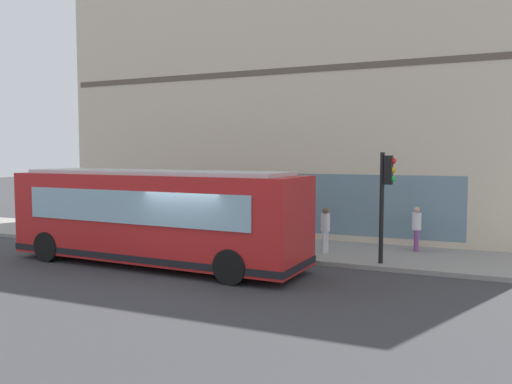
{
  "coord_description": "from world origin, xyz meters",
  "views": [
    {
      "loc": [
        -13.07,
        -7.7,
        3.59
      ],
      "look_at": [
        1.75,
        -1.22,
        2.39
      ],
      "focal_mm": 35.84,
      "sensor_mm": 36.0,
      "label": 1
    }
  ],
  "objects_px": {
    "pedestrian_by_light_pole": "(88,209)",
    "pedestrian_near_building_entrance": "(325,227)",
    "pedestrian_walking_along_curb": "(224,217)",
    "newspaper_vending_box": "(217,228)",
    "pedestrian_near_hydrant": "(417,226)",
    "city_bus_nearside": "(155,217)",
    "fire_hydrant": "(198,238)",
    "traffic_light_near_corner": "(386,186)"
  },
  "relations": [
    {
      "from": "pedestrian_by_light_pole",
      "to": "pedestrian_near_building_entrance",
      "type": "bearing_deg",
      "value": -95.09
    },
    {
      "from": "pedestrian_near_building_entrance",
      "to": "pedestrian_walking_along_curb",
      "type": "bearing_deg",
      "value": 85.25
    },
    {
      "from": "newspaper_vending_box",
      "to": "pedestrian_near_hydrant",
      "type": "bearing_deg",
      "value": -86.19
    },
    {
      "from": "city_bus_nearside",
      "to": "pedestrian_by_light_pole",
      "type": "height_order",
      "value": "city_bus_nearside"
    },
    {
      "from": "fire_hydrant",
      "to": "pedestrian_near_hydrant",
      "type": "distance_m",
      "value": 7.86
    },
    {
      "from": "traffic_light_near_corner",
      "to": "fire_hydrant",
      "type": "xyz_separation_m",
      "value": [
        0.04,
        6.77,
        -2.08
      ]
    },
    {
      "from": "newspaper_vending_box",
      "to": "pedestrian_walking_along_curb",
      "type": "bearing_deg",
      "value": -136.81
    },
    {
      "from": "fire_hydrant",
      "to": "newspaper_vending_box",
      "type": "height_order",
      "value": "newspaper_vending_box"
    },
    {
      "from": "city_bus_nearside",
      "to": "fire_hydrant",
      "type": "bearing_deg",
      "value": -3.24
    },
    {
      "from": "city_bus_nearside",
      "to": "pedestrian_by_light_pole",
      "type": "relative_size",
      "value": 6.08
    },
    {
      "from": "city_bus_nearside",
      "to": "traffic_light_near_corner",
      "type": "xyz_separation_m",
      "value": [
        2.47,
        -6.91,
        1.04
      ]
    },
    {
      "from": "pedestrian_by_light_pole",
      "to": "pedestrian_near_hydrant",
      "type": "bearing_deg",
      "value": -87.56
    },
    {
      "from": "fire_hydrant",
      "to": "pedestrian_near_building_entrance",
      "type": "bearing_deg",
      "value": -79.06
    },
    {
      "from": "fire_hydrant",
      "to": "pedestrian_by_light_pole",
      "type": "bearing_deg",
      "value": 74.49
    },
    {
      "from": "pedestrian_near_hydrant",
      "to": "pedestrian_walking_along_curb",
      "type": "relative_size",
      "value": 0.9
    },
    {
      "from": "pedestrian_near_building_entrance",
      "to": "newspaper_vending_box",
      "type": "height_order",
      "value": "pedestrian_near_building_entrance"
    },
    {
      "from": "city_bus_nearside",
      "to": "fire_hydrant",
      "type": "relative_size",
      "value": 13.7
    },
    {
      "from": "pedestrian_near_hydrant",
      "to": "pedestrian_walking_along_curb",
      "type": "xyz_separation_m",
      "value": [
        -1.28,
        7.0,
        0.12
      ]
    },
    {
      "from": "city_bus_nearside",
      "to": "pedestrian_walking_along_curb",
      "type": "bearing_deg",
      "value": -8.76
    },
    {
      "from": "pedestrian_by_light_pole",
      "to": "pedestrian_near_building_entrance",
      "type": "relative_size",
      "value": 1.05
    },
    {
      "from": "traffic_light_near_corner",
      "to": "pedestrian_walking_along_curb",
      "type": "bearing_deg",
      "value": 78.74
    },
    {
      "from": "traffic_light_near_corner",
      "to": "pedestrian_near_building_entrance",
      "type": "height_order",
      "value": "traffic_light_near_corner"
    },
    {
      "from": "fire_hydrant",
      "to": "pedestrian_near_hydrant",
      "type": "height_order",
      "value": "pedestrian_near_hydrant"
    },
    {
      "from": "pedestrian_near_hydrant",
      "to": "newspaper_vending_box",
      "type": "bearing_deg",
      "value": 93.81
    },
    {
      "from": "city_bus_nearside",
      "to": "pedestrian_by_light_pole",
      "type": "xyz_separation_m",
      "value": [
        4.41,
        6.69,
        -0.45
      ]
    },
    {
      "from": "pedestrian_walking_along_curb",
      "to": "newspaper_vending_box",
      "type": "relative_size",
      "value": 1.96
    },
    {
      "from": "fire_hydrant",
      "to": "pedestrian_walking_along_curb",
      "type": "relative_size",
      "value": 0.42
    },
    {
      "from": "city_bus_nearside",
      "to": "pedestrian_near_hydrant",
      "type": "xyz_separation_m",
      "value": [
        5.01,
        -7.58,
        -0.5
      ]
    },
    {
      "from": "pedestrian_by_light_pole",
      "to": "newspaper_vending_box",
      "type": "xyz_separation_m",
      "value": [
        0.09,
        -6.55,
        -0.5
      ]
    },
    {
      "from": "pedestrian_by_light_pole",
      "to": "pedestrian_walking_along_curb",
      "type": "distance_m",
      "value": 7.3
    },
    {
      "from": "pedestrian_near_hydrant",
      "to": "pedestrian_walking_along_curb",
      "type": "bearing_deg",
      "value": 100.36
    },
    {
      "from": "pedestrian_by_light_pole",
      "to": "pedestrian_near_building_entrance",
      "type": "xyz_separation_m",
      "value": [
        -1.01,
        -11.4,
        -0.05
      ]
    },
    {
      "from": "city_bus_nearside",
      "to": "pedestrian_walking_along_curb",
      "type": "height_order",
      "value": "city_bus_nearside"
    },
    {
      "from": "pedestrian_by_light_pole",
      "to": "pedestrian_walking_along_curb",
      "type": "relative_size",
      "value": 0.95
    },
    {
      "from": "traffic_light_near_corner",
      "to": "pedestrian_by_light_pole",
      "type": "bearing_deg",
      "value": 81.91
    },
    {
      "from": "traffic_light_near_corner",
      "to": "newspaper_vending_box",
      "type": "distance_m",
      "value": 7.6
    },
    {
      "from": "pedestrian_near_hydrant",
      "to": "pedestrian_by_light_pole",
      "type": "height_order",
      "value": "pedestrian_by_light_pole"
    },
    {
      "from": "pedestrian_by_light_pole",
      "to": "newspaper_vending_box",
      "type": "distance_m",
      "value": 6.57
    },
    {
      "from": "pedestrian_near_building_entrance",
      "to": "newspaper_vending_box",
      "type": "relative_size",
      "value": 1.77
    },
    {
      "from": "pedestrian_near_hydrant",
      "to": "pedestrian_near_building_entrance",
      "type": "height_order",
      "value": "pedestrian_near_building_entrance"
    },
    {
      "from": "traffic_light_near_corner",
      "to": "fire_hydrant",
      "type": "distance_m",
      "value": 7.08
    },
    {
      "from": "city_bus_nearside",
      "to": "pedestrian_by_light_pole",
      "type": "distance_m",
      "value": 8.03
    }
  ]
}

